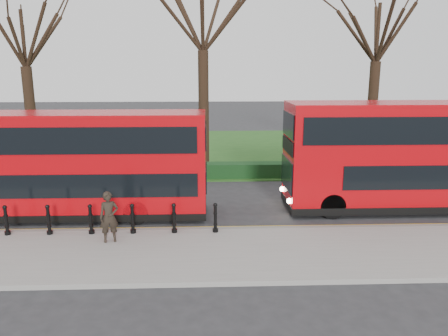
{
  "coord_description": "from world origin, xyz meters",
  "views": [
    {
      "loc": [
        2.23,
        -15.66,
        5.74
      ],
      "look_at": [
        2.84,
        0.5,
        2.0
      ],
      "focal_mm": 35.0,
      "sensor_mm": 36.0,
      "label": 1
    }
  ],
  "objects_px": {
    "bus_lead": "(73,165)",
    "pedestrian": "(109,217)",
    "bus_rear": "(422,156)",
    "bollard_row": "(112,219)"
  },
  "relations": [
    {
      "from": "bus_lead",
      "to": "pedestrian",
      "type": "height_order",
      "value": "bus_lead"
    },
    {
      "from": "bus_lead",
      "to": "bus_rear",
      "type": "relative_size",
      "value": 0.93
    },
    {
      "from": "bollard_row",
      "to": "pedestrian",
      "type": "relative_size",
      "value": 4.3
    },
    {
      "from": "bollard_row",
      "to": "bus_lead",
      "type": "distance_m",
      "value": 3.28
    },
    {
      "from": "bollard_row",
      "to": "pedestrian",
      "type": "xyz_separation_m",
      "value": [
        0.09,
        -0.73,
        0.34
      ]
    },
    {
      "from": "bollard_row",
      "to": "pedestrian",
      "type": "height_order",
      "value": "pedestrian"
    },
    {
      "from": "bollard_row",
      "to": "pedestrian",
      "type": "distance_m",
      "value": 0.81
    },
    {
      "from": "bus_rear",
      "to": "pedestrian",
      "type": "distance_m",
      "value": 12.46
    },
    {
      "from": "bus_rear",
      "to": "pedestrian",
      "type": "height_order",
      "value": "bus_rear"
    },
    {
      "from": "pedestrian",
      "to": "bollard_row",
      "type": "bearing_deg",
      "value": 82.39
    }
  ]
}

